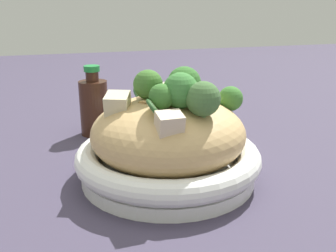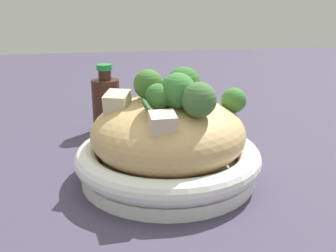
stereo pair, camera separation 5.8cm
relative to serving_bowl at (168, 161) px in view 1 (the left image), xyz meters
name	(u,v)px [view 1 (the left image)]	position (x,y,z in m)	size (l,w,h in m)	color
ground_plane	(168,177)	(0.00, 0.00, -0.03)	(3.00, 3.00, 0.00)	#3E374C
serving_bowl	(168,161)	(0.00, 0.00, 0.00)	(0.28, 0.28, 0.05)	white
noodle_heap	(168,133)	(0.00, 0.00, 0.05)	(0.23, 0.23, 0.12)	tan
broccoli_florets	(185,92)	(0.03, 0.02, 0.11)	(0.13, 0.18, 0.09)	#90B26E
carrot_coins	(189,99)	(0.00, 0.03, 0.09)	(0.12, 0.06, 0.03)	orange
zucchini_slices	(158,101)	(0.00, -0.01, 0.09)	(0.17, 0.08, 0.04)	beige
chicken_chunks	(143,104)	(0.01, -0.04, 0.09)	(0.15, 0.10, 0.04)	beige
soy_sauce_bottle	(94,106)	(-0.24, -0.09, 0.03)	(0.06, 0.06, 0.14)	#381E14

